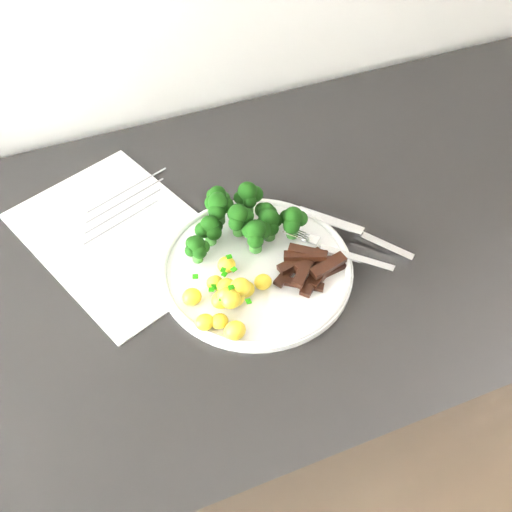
{
  "coord_description": "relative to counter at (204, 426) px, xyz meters",
  "views": [
    {
      "loc": [
        -0.14,
        1.14,
        1.57
      ],
      "look_at": [
        0.05,
        1.62,
        0.97
      ],
      "focal_mm": 42.94,
      "sensor_mm": 36.0,
      "label": 1
    }
  ],
  "objects": [
    {
      "name": "broccoli",
      "position": [
        0.1,
        0.02,
        0.51
      ],
      "size": [
        0.17,
        0.12,
        0.06
      ],
      "color": "#2E6823",
      "rests_on": "plate"
    },
    {
      "name": "fork",
      "position": [
        0.2,
        -0.06,
        0.49
      ],
      "size": [
        0.11,
        0.13,
        0.01
      ],
      "color": "silver",
      "rests_on": "plate"
    },
    {
      "name": "recipe_paper",
      "position": [
        -0.06,
        0.09,
        0.47
      ],
      "size": [
        0.31,
        0.36,
        0.0
      ],
      "color": "white",
      "rests_on": "counter"
    },
    {
      "name": "beef_strips",
      "position": [
        0.15,
        -0.07,
        0.49
      ],
      "size": [
        0.1,
        0.08,
        0.03
      ],
      "color": "black",
      "rests_on": "plate"
    },
    {
      "name": "potatoes",
      "position": [
        0.04,
        -0.08,
        0.49
      ],
      "size": [
        0.12,
        0.12,
        0.04
      ],
      "color": "gold",
      "rests_on": "plate"
    },
    {
      "name": "counter",
      "position": [
        0.0,
        0.0,
        0.0
      ],
      "size": [
        2.51,
        0.63,
        0.94
      ],
      "color": "black",
      "rests_on": "ground"
    },
    {
      "name": "plate",
      "position": [
        0.09,
        -0.04,
        0.48
      ],
      "size": [
        0.26,
        0.26,
        0.01
      ],
      "color": "white",
      "rests_on": "counter"
    },
    {
      "name": "knife",
      "position": [
        0.25,
        -0.05,
        0.48
      ],
      "size": [
        0.12,
        0.15,
        0.02
      ],
      "color": "silver",
      "rests_on": "plate"
    }
  ]
}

